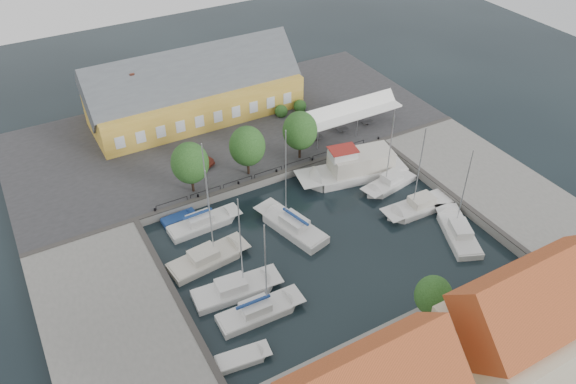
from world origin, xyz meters
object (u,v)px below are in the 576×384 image
object	(u,v)px
car_silver	(289,77)
launch_nw	(178,220)
car_red	(196,158)
west_boat_d	(259,313)
east_boat_a	(389,184)
tent_canopy	(350,112)
warehouse	(190,93)
launch_sw	(242,359)
center_sailboat	(292,227)
west_boat_a	(203,224)
trawler	(355,169)
west_boat_c	(235,291)
west_boat_b	(207,260)
east_boat_c	(458,233)
east_boat_b	(418,208)

from	to	relation	value
car_silver	launch_nw	world-z (taller)	car_silver
car_red	west_boat_d	xyz separation A→B (m)	(-3.72, -24.15, -1.50)
east_boat_a	tent_canopy	bearing A→B (deg)	80.11
warehouse	west_boat_d	xyz separation A→B (m)	(-7.71, -35.34, -4.16)
car_silver	east_boat_a	xyz separation A→B (m)	(-2.05, -27.77, -1.52)
launch_sw	center_sailboat	bearing A→B (deg)	46.31
west_boat_a	launch_sw	bearing A→B (deg)	-101.95
warehouse	west_boat_a	world-z (taller)	warehouse
trawler	east_boat_a	size ratio (longest dim) A/B	1.33
tent_canopy	center_sailboat	xyz separation A→B (m)	(-15.93, -12.80, -3.32)
car_red	center_sailboat	distance (m)	16.21
west_boat_c	west_boat_b	bearing A→B (deg)	97.79
car_silver	launch_nw	distance (m)	33.81
east_boat_a	east_boat_c	world-z (taller)	east_boat_c
tent_canopy	east_boat_b	bearing A→B (deg)	-96.53
car_red	launch_nw	distance (m)	9.84
west_boat_c	warehouse	bearing A→B (deg)	75.14
trawler	west_boat_c	size ratio (longest dim) A/B	1.20
trawler	east_boat_a	distance (m)	4.46
launch_nw	launch_sw	bearing A→B (deg)	-94.93
warehouse	trawler	distance (m)	25.20
car_silver	trawler	world-z (taller)	trawler
warehouse	trawler	bearing A→B (deg)	-60.65
east_boat_b	launch_nw	size ratio (longest dim) A/B	2.90
warehouse	trawler	size ratio (longest dim) A/B	2.05
car_red	east_boat_b	xyz separation A→B (m)	(18.67, -19.40, -1.51)
east_boat_c	launch_sw	bearing A→B (deg)	-173.60
center_sailboat	launch_nw	xyz separation A→B (m)	(-10.07, 7.43, -0.27)
launch_nw	west_boat_a	bearing A→B (deg)	-48.30
tent_canopy	west_boat_c	xyz separation A→B (m)	(-25.05, -18.00, -3.42)
east_boat_c	west_boat_b	world-z (taller)	west_boat_b
center_sailboat	trawler	world-z (taller)	center_sailboat
car_red	launch_sw	bearing A→B (deg)	-131.46
east_boat_c	launch_sw	world-z (taller)	east_boat_c
car_red	launch_sw	xyz separation A→B (m)	(-7.12, -27.80, -1.68)
tent_canopy	center_sailboat	distance (m)	20.70
east_boat_a	west_boat_d	distance (m)	24.36
center_sailboat	west_boat_d	world-z (taller)	center_sailboat
west_boat_b	west_boat_d	world-z (taller)	west_boat_b
east_boat_a	west_boat_d	bearing A→B (deg)	-156.15
east_boat_b	car_red	bearing A→B (deg)	133.91
east_boat_c	west_boat_a	xyz separation A→B (m)	(-22.95, 14.52, 0.01)
warehouse	west_boat_a	bearing A→B (deg)	-109.02
car_red	west_boat_a	bearing A→B (deg)	-135.46
warehouse	east_boat_c	size ratio (longest dim) A/B	2.64
east_boat_a	launch_nw	bearing A→B (deg)	165.36
east_boat_c	west_boat_a	size ratio (longest dim) A/B	0.99
west_boat_b	west_boat_c	bearing A→B (deg)	-82.21
tent_canopy	trawler	size ratio (longest dim) A/B	1.01
west_boat_d	launch_sw	bearing A→B (deg)	-132.95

